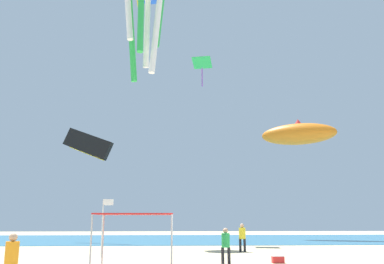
% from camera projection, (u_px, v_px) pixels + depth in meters
% --- Properties ---
extents(ocean_strip, '(110.00, 21.73, 0.03)m').
position_uv_depth(ocean_strip, '(182.00, 239.00, 42.98)').
color(ocean_strip, teal).
rests_on(ocean_strip, ground).
extents(canopy_tent, '(3.30, 3.04, 2.34)m').
position_uv_depth(canopy_tent, '(135.00, 216.00, 18.05)').
color(canopy_tent, '#B2B2B7').
rests_on(canopy_tent, ground).
extents(person_near_tent, '(0.44, 0.40, 1.67)m').
position_uv_depth(person_near_tent, '(226.00, 243.00, 19.63)').
color(person_near_tent, black).
rests_on(person_near_tent, ground).
extents(person_leftmost, '(0.40, 0.40, 1.68)m').
position_uv_depth(person_leftmost, '(12.00, 256.00, 12.37)').
color(person_leftmost, '#33384C').
rests_on(person_leftmost, ground).
extents(person_rightmost, '(0.43, 0.43, 1.81)m').
position_uv_depth(person_rightmost, '(242.00, 235.00, 26.54)').
color(person_rightmost, black).
rests_on(person_rightmost, ground).
extents(banner_flag, '(0.61, 0.06, 3.21)m').
position_uv_depth(banner_flag, '(104.00, 221.00, 23.28)').
color(banner_flag, silver).
rests_on(banner_flag, ground).
extents(cooler_box, '(0.57, 0.37, 0.35)m').
position_uv_depth(cooler_box, '(278.00, 259.00, 19.79)').
color(cooler_box, red).
rests_on(cooler_box, ground).
extents(kite_diamond_green, '(2.12, 2.06, 2.72)m').
position_uv_depth(kite_diamond_green, '(202.00, 64.00, 39.55)').
color(kite_diamond_green, green).
extents(kite_inflatable_orange, '(8.50, 5.55, 3.12)m').
position_uv_depth(kite_inflatable_orange, '(299.00, 134.00, 44.89)').
color(kite_inflatable_orange, orange).
extents(kite_parafoil_black, '(5.48, 3.37, 3.72)m').
position_uv_depth(kite_parafoil_black, '(87.00, 144.00, 39.56)').
color(kite_parafoil_black, black).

